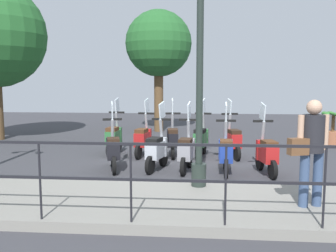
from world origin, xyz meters
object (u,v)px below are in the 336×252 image
(pedestrian_with_bag, at_px, (311,145))
(scooter_near_4, at_px, (113,149))
(scooter_far_3, at_px, (143,139))
(scooter_far_4, at_px, (114,137))
(scooter_near_0, at_px, (266,152))
(scooter_near_3, at_px, (157,149))
(tree_distant, at_px, (159,44))
(scooter_far_2, at_px, (173,139))
(scooter_far_1, at_px, (201,139))
(scooter_near_2, at_px, (186,150))
(scooter_near_1, at_px, (226,152))
(lamp_post_near, at_px, (200,79))
(scooter_far_0, at_px, (232,140))
(potted_palm, at_px, (333,132))

(pedestrian_with_bag, height_order, scooter_near_4, pedestrian_with_bag)
(scooter_far_3, distance_m, scooter_far_4, 0.88)
(scooter_near_0, relative_size, scooter_near_3, 1.00)
(tree_distant, distance_m, scooter_near_4, 7.22)
(scooter_near_0, bearing_deg, scooter_far_2, 41.53)
(scooter_far_1, bearing_deg, scooter_near_2, -179.66)
(pedestrian_with_bag, distance_m, scooter_near_4, 4.43)
(scooter_near_0, height_order, scooter_near_1, same)
(lamp_post_near, distance_m, scooter_far_2, 3.68)
(scooter_near_0, bearing_deg, scooter_near_2, 76.45)
(tree_distant, bearing_deg, scooter_far_0, -153.46)
(tree_distant, bearing_deg, scooter_far_3, -178.49)
(scooter_near_4, bearing_deg, scooter_near_1, -106.84)
(pedestrian_with_bag, height_order, scooter_far_4, pedestrian_with_bag)
(pedestrian_with_bag, bearing_deg, scooter_near_0, -11.46)
(scooter_far_3, bearing_deg, scooter_far_1, -76.68)
(potted_palm, xyz_separation_m, scooter_far_1, (-2.01, 4.07, 0.04))
(scooter_near_0, distance_m, scooter_far_3, 3.38)
(scooter_near_2, xyz_separation_m, scooter_far_4, (1.82, 2.05, 0.00))
(lamp_post_near, distance_m, scooter_near_3, 2.50)
(lamp_post_near, relative_size, potted_palm, 4.02)
(scooter_far_1, height_order, scooter_far_3, same)
(potted_palm, height_order, scooter_far_0, scooter_far_0)
(potted_palm, relative_size, scooter_far_1, 0.69)
(scooter_near_0, distance_m, scooter_far_1, 2.28)
(pedestrian_with_bag, bearing_deg, scooter_far_4, 25.85)
(scooter_near_0, relative_size, scooter_near_1, 1.00)
(pedestrian_with_bag, relative_size, scooter_far_4, 1.03)
(scooter_near_1, height_order, scooter_near_4, same)
(scooter_near_2, bearing_deg, scooter_far_4, 55.80)
(scooter_far_3, bearing_deg, potted_palm, -59.79)
(scooter_near_3, distance_m, scooter_far_1, 1.88)
(scooter_near_2, relative_size, scooter_far_0, 1.00)
(pedestrian_with_bag, distance_m, scooter_far_0, 4.31)
(tree_distant, bearing_deg, scooter_near_2, -168.48)
(pedestrian_with_bag, distance_m, scooter_near_0, 2.55)
(tree_distant, bearing_deg, lamp_post_near, -168.88)
(scooter_far_1, height_order, scooter_far_2, same)
(potted_palm, relative_size, scooter_far_3, 0.69)
(potted_palm, distance_m, scooter_far_0, 3.86)
(scooter_far_0, bearing_deg, tree_distant, 13.95)
(scooter_far_1, bearing_deg, scooter_near_1, -152.11)
(scooter_near_1, bearing_deg, potted_palm, -40.74)
(tree_distant, relative_size, scooter_near_0, 3.08)
(scooter_near_2, height_order, scooter_far_2, same)
(scooter_near_4, xyz_separation_m, scooter_far_1, (1.71, -1.97, 0.00))
(scooter_near_1, xyz_separation_m, scooter_far_3, (1.68, 2.06, 0.00))
(tree_distant, relative_size, scooter_near_4, 3.08)
(scooter_near_3, relative_size, scooter_far_3, 1.00)
(tree_distant, xyz_separation_m, scooter_near_3, (-6.49, -0.67, -2.92))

